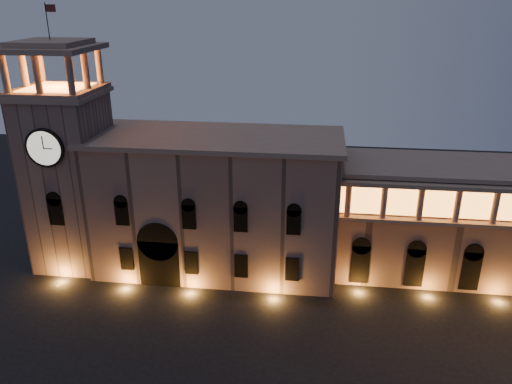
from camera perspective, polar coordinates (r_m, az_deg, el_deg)
government_building at (r=62.88m, az=-4.61°, el=-1.31°), size 30.80×12.80×17.60m
clock_tower at (r=66.82m, az=-20.56°, el=2.17°), size 9.80×9.80×32.40m
colonnade_wing at (r=67.74m, az=25.40°, el=-3.04°), size 40.60×11.50×14.50m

